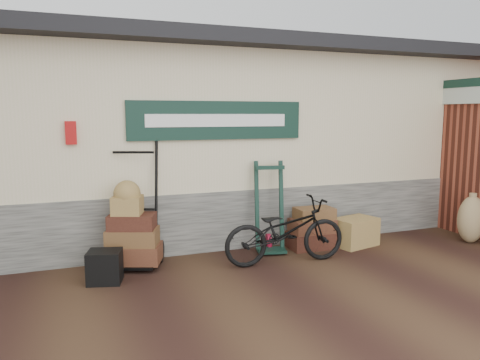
% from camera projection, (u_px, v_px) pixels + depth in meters
% --- Properties ---
extents(ground, '(80.00, 80.00, 0.00)m').
position_uv_depth(ground, '(263.00, 269.00, 6.21)').
color(ground, black).
rests_on(ground, ground).
extents(station_building, '(14.40, 4.10, 3.20)m').
position_uv_depth(station_building, '(203.00, 138.00, 8.51)').
color(station_building, '#4C4C47').
rests_on(station_building, ground).
extents(brick_outbuilding, '(1.71, 4.51, 2.62)m').
position_uv_depth(brick_outbuilding, '(466.00, 154.00, 8.80)').
color(brick_outbuilding, maroon).
rests_on(brick_outbuilding, ground).
extents(porter_trolley, '(1.05, 0.93, 1.75)m').
position_uv_depth(porter_trolley, '(135.00, 201.00, 6.33)').
color(porter_trolley, black).
rests_on(porter_trolley, ground).
extents(green_barrow, '(0.56, 0.51, 1.35)m').
position_uv_depth(green_barrow, '(270.00, 207.00, 6.94)').
color(green_barrow, black).
rests_on(green_barrow, ground).
extents(suitcase_stack, '(0.73, 0.48, 0.64)m').
position_uv_depth(suitcase_stack, '(312.00, 228.00, 7.15)').
color(suitcase_stack, '#3B1A13').
rests_on(suitcase_stack, ground).
extents(wicker_hamper, '(0.75, 0.58, 0.44)m').
position_uv_depth(wicker_hamper, '(355.00, 232.00, 7.29)').
color(wicker_hamper, olive).
rests_on(wicker_hamper, ground).
extents(black_trunk, '(0.47, 0.43, 0.40)m').
position_uv_depth(black_trunk, '(105.00, 267.00, 5.69)').
color(black_trunk, black).
rests_on(black_trunk, ground).
extents(bicycle, '(0.71, 1.77, 1.01)m').
position_uv_depth(bicycle, '(285.00, 227.00, 6.38)').
color(bicycle, black).
rests_on(bicycle, ground).
extents(burlap_sack_left, '(0.52, 0.46, 0.75)m').
position_uv_depth(burlap_sack_left, '(471.00, 219.00, 7.43)').
color(burlap_sack_left, olive).
rests_on(burlap_sack_left, ground).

